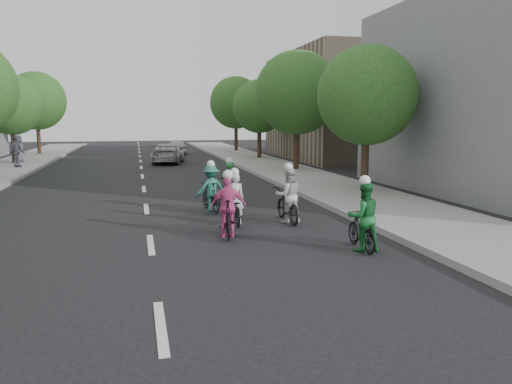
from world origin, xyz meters
name	(u,v)px	position (x,y,z in m)	size (l,w,h in m)	color
ground	(151,245)	(0.00, 0.00, 0.00)	(120.00, 120.00, 0.00)	black
sidewalk_right	(317,182)	(8.00, 10.00, 0.07)	(4.00, 80.00, 0.15)	gray
curb_right	(277,183)	(6.05, 10.00, 0.09)	(0.18, 80.00, 0.18)	#999993
bldg_se	(352,106)	(16.00, 24.00, 4.00)	(10.00, 14.00, 8.00)	gray
tree_l_4	(11,105)	(-8.20, 24.00, 3.96)	(4.00, 4.00, 5.97)	black
tree_l_5	(36,101)	(-8.20, 33.00, 4.52)	(4.80, 4.80, 6.93)	black
tree_r_0	(367,96)	(8.80, 6.60, 3.96)	(4.00, 4.00, 5.97)	black
tree_r_1	(297,93)	(8.80, 15.60, 4.52)	(4.80, 4.80, 6.93)	black
tree_r_2	(259,106)	(8.80, 24.60, 3.96)	(4.00, 4.00, 5.97)	black
tree_r_3	(236,103)	(8.80, 33.60, 4.52)	(4.80, 4.80, 6.93)	black
cyclist_0	(288,201)	(4.04, 1.81, 0.63)	(0.80, 1.90, 1.77)	black
cyclist_1	(228,212)	(1.99, 0.38, 0.64)	(0.99, 1.73, 1.76)	black
cyclist_2	(234,205)	(2.46, 1.96, 0.54)	(0.67, 1.78, 1.65)	black
cyclist_3	(363,222)	(4.78, -1.70, 0.67)	(0.81, 1.53, 1.77)	black
cyclist_4	(211,192)	(2.09, 4.05, 0.66)	(1.09, 1.70, 1.70)	black
cyclist_5	(229,187)	(2.96, 5.49, 0.58)	(0.75, 1.64, 1.67)	black
follow_car_lead	(168,153)	(1.89, 22.78, 0.69)	(1.92, 4.73, 1.37)	#A4A3A8
follow_car_trail	(176,147)	(3.11, 31.77, 0.62)	(1.48, 3.67, 1.25)	silver
spectator_1	(16,151)	(-7.31, 20.46, 1.11)	(1.12, 0.47, 1.92)	#4F4F5C
spectator_2	(19,149)	(-7.90, 23.90, 1.07)	(0.90, 0.58, 1.83)	#494B56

